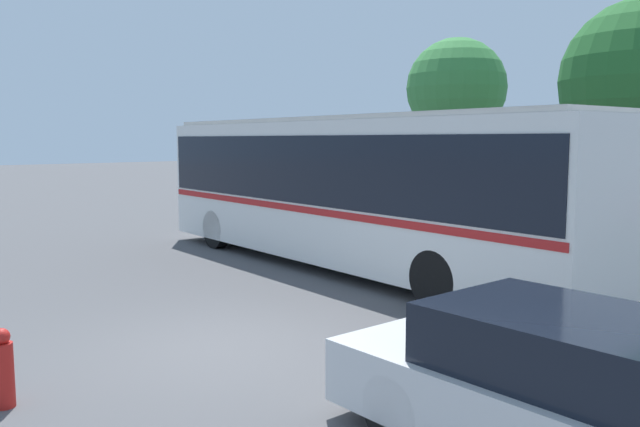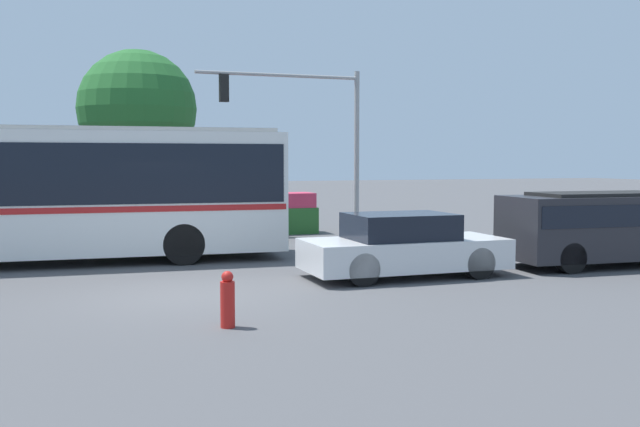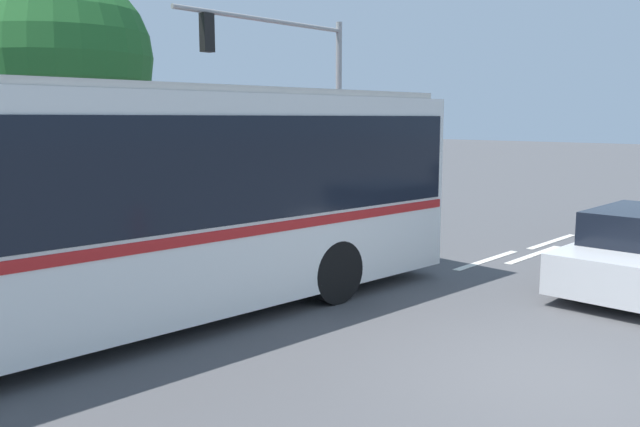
% 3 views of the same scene
% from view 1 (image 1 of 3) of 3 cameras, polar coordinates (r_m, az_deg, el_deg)
% --- Properties ---
extents(ground_plane, '(140.00, 140.00, 0.00)m').
position_cam_1_polar(ground_plane, '(9.22, -7.91, -11.46)').
color(ground_plane, '#4C4C4F').
extents(city_bus, '(12.40, 3.36, 3.31)m').
position_cam_1_polar(city_bus, '(14.31, 2.87, 2.69)').
color(city_bus, silver).
rests_on(city_bus, ground).
extents(sedan_foreground, '(4.39, 1.88, 1.37)m').
position_cam_1_polar(sedan_foreground, '(6.17, 21.17, -14.65)').
color(sedan_foreground, silver).
rests_on(sedan_foreground, ground).
extents(street_tree_left, '(3.41, 3.41, 6.29)m').
position_cam_1_polar(street_tree_left, '(23.19, 11.86, 10.66)').
color(street_tree_left, brown).
rests_on(street_tree_left, ground).
extents(fire_hydrant, '(0.22, 0.22, 0.86)m').
position_cam_1_polar(fire_hydrant, '(7.83, -26.03, -12.19)').
color(fire_hydrant, red).
rests_on(fire_hydrant, ground).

